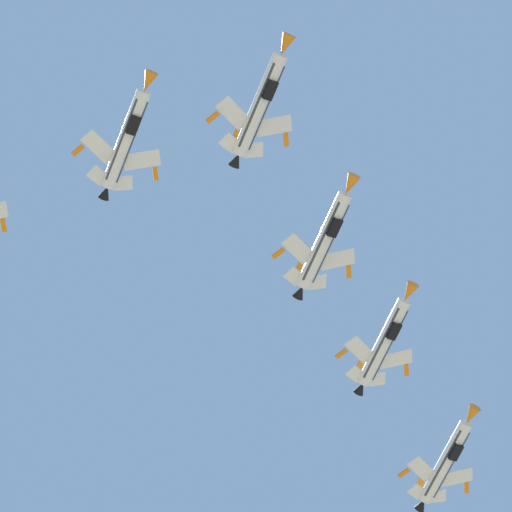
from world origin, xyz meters
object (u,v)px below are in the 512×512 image
fighter_jet_lead (261,103)px  fighter_jet_left_wing (325,238)px  fighter_jet_right_wing (127,137)px  fighter_jet_trail_slot (446,460)px  fighter_jet_left_outer (385,340)px

fighter_jet_lead → fighter_jet_left_wing: fighter_jet_lead is taller
fighter_jet_lead → fighter_jet_right_wing: bearing=-38.8°
fighter_jet_right_wing → fighter_jet_trail_slot: fighter_jet_right_wing is taller
fighter_jet_left_wing → fighter_jet_trail_slot: (29.09, 18.11, 2.37)m
fighter_jet_lead → fighter_jet_left_outer: fighter_jet_left_outer is taller
fighter_jet_left_wing → fighter_jet_trail_slot: bearing=-140.4°
fighter_jet_left_outer → fighter_jet_trail_slot: (14.73, 9.22, -2.36)m
fighter_jet_lead → fighter_jet_left_wing: (13.90, 9.34, -2.26)m
fighter_jet_lead → fighter_jet_trail_slot: (43.00, 27.45, 0.11)m
fighter_jet_left_wing → fighter_jet_right_wing: bearing=2.8°
fighter_jet_left_wing → fighter_jet_left_outer: bearing=-140.6°
fighter_jet_trail_slot → fighter_jet_right_wing: bearing=24.2°
fighter_jet_trail_slot → fighter_jet_left_outer: bearing=39.7°
fighter_jet_lead → fighter_jet_right_wing: 15.91m
fighter_jet_left_wing → fighter_jet_right_wing: size_ratio=1.00×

